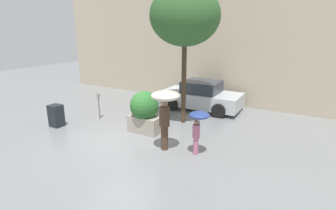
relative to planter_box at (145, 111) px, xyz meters
name	(u,v)px	position (x,y,z in m)	size (l,w,h in m)	color
ground_plane	(120,139)	(-0.38, -1.06, -0.85)	(40.00, 40.00, 0.00)	slate
building_facade	(196,45)	(-0.38, 5.44, 2.15)	(18.00, 0.30, 6.00)	#B7A88E
planter_box	(145,111)	(0.00, 0.00, 0.00)	(1.25, 1.10, 1.61)	#9E9384
person_adult	(165,106)	(1.50, -0.99, 0.68)	(0.91, 0.91, 2.02)	#473323
person_child	(198,122)	(2.54, -0.76, 0.24)	(0.63, 0.63, 1.44)	#B76684
parked_car_near	(201,96)	(0.68, 3.90, -0.21)	(3.86, 2.04, 1.40)	#B7BCC1
street_tree	(185,16)	(0.78, 1.73, 3.45)	(2.73, 2.73, 5.48)	#423323
parking_meter	(99,100)	(-2.63, 0.27, 0.00)	(0.14, 0.14, 1.17)	#595B60
newspaper_box	(56,116)	(-3.48, -1.30, -0.40)	(0.50, 0.44, 0.90)	#1E2328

